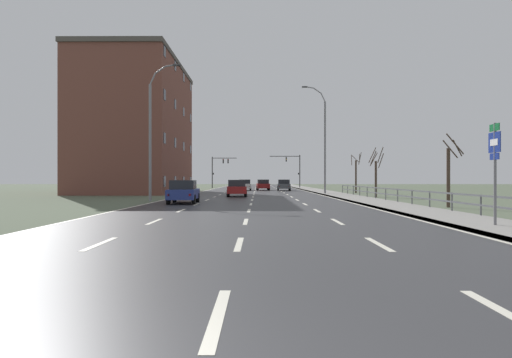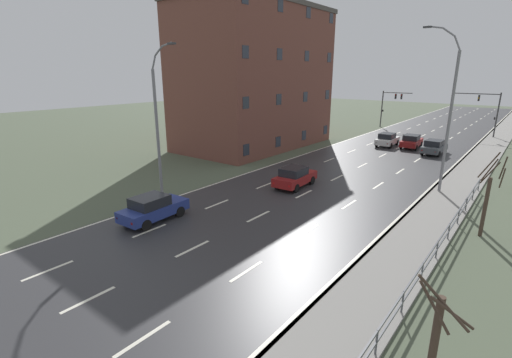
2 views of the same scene
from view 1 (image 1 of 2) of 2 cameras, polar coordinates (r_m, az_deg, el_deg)
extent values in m
cube|color=#4C5642|center=(50.92, -0.21, -1.92)|extent=(160.00, 160.00, 0.12)
cube|color=#303033|center=(62.92, -0.11, -1.49)|extent=(14.00, 120.00, 0.02)
cube|color=beige|center=(11.16, -20.83, -8.41)|extent=(0.16, 2.20, 0.01)
cube|color=beige|center=(16.27, -13.91, -5.75)|extent=(0.16, 2.20, 0.01)
cube|color=beige|center=(21.53, -10.36, -4.34)|extent=(0.16, 2.20, 0.01)
cube|color=beige|center=(26.84, -8.22, -3.48)|extent=(0.16, 2.20, 0.01)
cube|color=beige|center=(32.18, -6.79, -2.90)|extent=(0.16, 2.20, 0.01)
cube|color=beige|center=(37.54, -5.77, -2.48)|extent=(0.16, 2.20, 0.01)
cube|color=beige|center=(42.91, -5.00, -2.17)|extent=(0.16, 2.20, 0.01)
cube|color=beige|center=(48.28, -4.41, -1.93)|extent=(0.16, 2.20, 0.01)
cube|color=beige|center=(53.67, -3.93, -1.73)|extent=(0.16, 2.20, 0.01)
cube|color=beige|center=(59.05, -3.54, -1.58)|extent=(0.16, 2.20, 0.01)
cube|color=beige|center=(64.44, -3.22, -1.44)|extent=(0.16, 2.20, 0.01)
cube|color=beige|center=(69.83, -2.94, -1.33)|extent=(0.16, 2.20, 0.01)
cube|color=beige|center=(75.22, -2.71, -1.23)|extent=(0.16, 2.20, 0.01)
cube|color=beige|center=(80.61, -2.50, -1.15)|extent=(0.16, 2.20, 0.01)
cube|color=beige|center=(86.00, -2.33, -1.08)|extent=(0.16, 2.20, 0.01)
cube|color=beige|center=(91.39, -2.17, -1.01)|extent=(0.16, 2.20, 0.01)
cube|color=beige|center=(96.79, -2.03, -0.96)|extent=(0.16, 2.20, 0.01)
cube|color=beige|center=(102.18, -1.90, -0.91)|extent=(0.16, 2.20, 0.01)
cube|color=beige|center=(107.58, -1.79, -0.86)|extent=(0.16, 2.20, 0.01)
cube|color=beige|center=(112.97, -1.69, -0.82)|extent=(0.16, 2.20, 0.01)
cube|color=beige|center=(118.37, -1.60, -0.78)|extent=(0.16, 2.20, 0.01)
cube|color=beige|center=(5.18, -5.31, -18.36)|extent=(0.16, 2.20, 0.01)
cube|color=beige|center=(10.43, -2.36, -9.00)|extent=(0.16, 2.20, 0.01)
cube|color=beige|center=(15.78, -1.44, -5.93)|extent=(0.16, 2.20, 0.01)
cube|color=beige|center=(21.16, -0.98, -4.42)|extent=(0.16, 2.20, 0.01)
cube|color=beige|center=(26.55, -0.72, -3.52)|extent=(0.16, 2.20, 0.01)
cube|color=beige|center=(31.94, -0.54, -2.92)|extent=(0.16, 2.20, 0.01)
cube|color=beige|center=(37.33, -0.41, -2.50)|extent=(0.16, 2.20, 0.01)
cube|color=beige|center=(42.73, -0.32, -2.18)|extent=(0.16, 2.20, 0.01)
cube|color=beige|center=(48.12, -0.25, -1.94)|extent=(0.16, 2.20, 0.01)
cube|color=beige|center=(53.52, -0.19, -1.74)|extent=(0.16, 2.20, 0.01)
cube|color=beige|center=(58.92, -0.14, -1.58)|extent=(0.16, 2.20, 0.01)
cube|color=beige|center=(64.32, -0.10, -1.45)|extent=(0.16, 2.20, 0.01)
cube|color=beige|center=(69.71, -0.07, -1.33)|extent=(0.16, 2.20, 0.01)
cube|color=beige|center=(75.11, -0.04, -1.24)|extent=(0.16, 2.20, 0.01)
cube|color=beige|center=(80.51, -0.01, -1.15)|extent=(0.16, 2.20, 0.01)
cube|color=beige|center=(85.91, 0.01, -1.08)|extent=(0.16, 2.20, 0.01)
cube|color=beige|center=(91.31, 0.03, -1.02)|extent=(0.16, 2.20, 0.01)
cube|color=beige|center=(96.71, 0.04, -0.96)|extent=(0.16, 2.20, 0.01)
cube|color=beige|center=(102.11, 0.06, -0.91)|extent=(0.16, 2.20, 0.01)
cube|color=beige|center=(107.51, 0.07, -0.86)|extent=(0.16, 2.20, 0.01)
cube|color=beige|center=(112.91, 0.08, -0.82)|extent=(0.16, 2.20, 0.01)
cube|color=beige|center=(118.30, 0.10, -0.78)|extent=(0.16, 2.20, 0.01)
cube|color=beige|center=(5.98, 31.98, -15.85)|extent=(0.16, 2.20, 0.01)
cube|color=beige|center=(10.85, 16.66, -8.65)|extent=(0.16, 2.20, 0.01)
cube|color=beige|center=(16.06, 11.21, -5.83)|extent=(0.16, 2.20, 0.01)
cube|color=beige|center=(21.37, 8.47, -4.37)|extent=(0.16, 2.20, 0.01)
cube|color=beige|center=(26.71, 6.83, -3.50)|extent=(0.16, 2.20, 0.01)
cube|color=beige|center=(32.08, 5.73, -2.91)|extent=(0.16, 2.20, 0.01)
cube|color=beige|center=(37.45, 4.95, -2.49)|extent=(0.16, 2.20, 0.01)
cube|color=beige|center=(42.83, 4.37, -2.18)|extent=(0.16, 2.20, 0.01)
cube|color=beige|center=(48.21, 3.92, -1.93)|extent=(0.16, 2.20, 0.01)
cube|color=beige|center=(53.60, 3.56, -1.74)|extent=(0.16, 2.20, 0.01)
cube|color=beige|center=(58.99, 3.26, -1.58)|extent=(0.16, 2.20, 0.01)
cube|color=beige|center=(64.38, 3.02, -1.44)|extent=(0.16, 2.20, 0.01)
cube|color=beige|center=(69.78, 2.81, -1.33)|extent=(0.16, 2.20, 0.01)
cube|color=beige|center=(75.17, 2.63, -1.24)|extent=(0.16, 2.20, 0.01)
cube|color=beige|center=(80.57, 2.48, -1.15)|extent=(0.16, 2.20, 0.01)
cube|color=beige|center=(85.96, 2.34, -1.08)|extent=(0.16, 2.20, 0.01)
cube|color=beige|center=(91.36, 2.22, -1.01)|extent=(0.16, 2.20, 0.01)
cube|color=beige|center=(96.75, 2.12, -0.96)|extent=(0.16, 2.20, 0.01)
cube|color=beige|center=(102.15, 2.02, -0.91)|extent=(0.16, 2.20, 0.01)
cube|color=beige|center=(107.55, 1.94, -0.86)|extent=(0.16, 2.20, 0.01)
cube|color=beige|center=(112.94, 1.86, -0.82)|extent=(0.16, 2.20, 0.01)
cube|color=beige|center=(118.34, 1.79, -0.78)|extent=(0.16, 2.20, 0.01)
cube|color=beige|center=(63.24, 6.11, -1.47)|extent=(0.16, 120.00, 0.01)
cube|color=beige|center=(63.34, -6.32, -1.47)|extent=(0.16, 120.00, 0.01)
cube|color=gray|center=(63.42, 7.59, -1.43)|extent=(3.00, 120.00, 0.12)
cube|color=slate|center=(63.26, 6.32, -1.44)|extent=(0.16, 120.00, 0.12)
cube|color=#515459|center=(29.19, 19.05, -1.38)|extent=(0.06, 36.11, 0.08)
cube|color=#515459|center=(29.20, 19.05, -2.16)|extent=(0.06, 36.11, 0.08)
cylinder|color=#515459|center=(19.73, 28.73, -3.35)|extent=(0.07, 0.07, 1.00)
cylinder|color=#515459|center=(22.03, 25.53, -3.00)|extent=(0.07, 0.07, 1.00)
cylinder|color=#515459|center=(24.38, 22.95, -2.71)|extent=(0.07, 0.07, 1.00)
cylinder|color=#515459|center=(26.78, 20.82, -2.47)|extent=(0.07, 0.07, 1.00)
cylinder|color=#515459|center=(29.21, 19.05, -2.26)|extent=(0.07, 0.07, 1.00)
cylinder|color=#515459|center=(31.66, 17.55, -2.08)|extent=(0.07, 0.07, 1.00)
cylinder|color=#515459|center=(34.13, 16.27, -1.93)|extent=(0.07, 0.07, 1.00)
cylinder|color=#515459|center=(36.62, 15.16, -1.80)|extent=(0.07, 0.07, 1.00)
cylinder|color=#515459|center=(39.11, 14.19, -1.68)|extent=(0.07, 0.07, 1.00)
cylinder|color=#515459|center=(41.62, 13.34, -1.58)|extent=(0.07, 0.07, 1.00)
cylinder|color=#515459|center=(44.14, 12.59, -1.49)|extent=(0.07, 0.07, 1.00)
cylinder|color=#515459|center=(46.66, 11.91, -1.41)|extent=(0.07, 0.07, 1.00)
cylinder|color=slate|center=(44.52, 9.55, 4.25)|extent=(0.20, 0.20, 9.90)
cylinder|color=slate|center=(45.21, 9.29, 11.09)|extent=(0.52, 0.11, 0.94)
cylinder|color=slate|center=(45.27, 8.51, 12.02)|extent=(0.87, 0.11, 0.65)
cylinder|color=slate|center=(45.23, 7.37, 12.51)|extent=(0.99, 0.11, 0.28)
cube|color=#333335|center=(45.18, 6.74, 12.56)|extent=(0.56, 0.24, 0.12)
cylinder|color=slate|center=(31.75, -14.47, 4.89)|extent=(0.20, 0.20, 8.71)
cylinder|color=slate|center=(32.46, -14.14, 13.30)|extent=(0.48, 0.11, 0.87)
cylinder|color=slate|center=(32.49, -13.15, 14.51)|extent=(0.80, 0.11, 0.61)
cylinder|color=slate|center=(32.40, -11.69, 15.17)|extent=(0.91, 0.11, 0.27)
cube|color=#333335|center=(32.32, -10.89, 15.26)|extent=(0.56, 0.24, 0.12)
cylinder|color=slate|center=(15.88, 30.24, 0.40)|extent=(0.09, 0.09, 3.53)
cube|color=#146633|center=(15.96, 30.18, 6.21)|extent=(0.03, 0.56, 0.24)
cube|color=navy|center=(15.91, 30.18, 4.42)|extent=(0.03, 0.68, 0.68)
cube|color=white|center=(15.90, 30.11, 4.42)|extent=(0.01, 0.44, 0.22)
cube|color=navy|center=(15.88, 30.18, 2.73)|extent=(0.03, 0.52, 0.22)
cylinder|color=#38383A|center=(73.88, 6.09, 1.04)|extent=(0.18, 0.18, 5.97)
cylinder|color=#38383A|center=(73.76, 4.00, 3.17)|extent=(5.40, 0.12, 0.12)
cube|color=black|center=(73.75, 4.21, 2.74)|extent=(0.20, 0.28, 0.80)
sphere|color=#2D2D2D|center=(73.62, 4.22, 2.95)|extent=(0.14, 0.14, 0.14)
sphere|color=#F2AD19|center=(73.60, 4.22, 2.74)|extent=(0.14, 0.14, 0.14)
sphere|color=#2D2D2D|center=(73.59, 4.22, 2.54)|extent=(0.14, 0.14, 0.14)
cube|color=black|center=(73.81, 5.93, 0.74)|extent=(0.18, 0.12, 0.32)
cylinder|color=#38383A|center=(75.04, -6.09, 0.92)|extent=(0.18, 0.18, 5.70)
cylinder|color=#38383A|center=(74.91, -4.40, 2.91)|extent=(4.43, 0.12, 0.12)
cube|color=black|center=(74.91, -4.57, 2.49)|extent=(0.20, 0.28, 0.80)
sphere|color=red|center=(74.77, -4.58, 2.69)|extent=(0.14, 0.14, 0.14)
sphere|color=#2D2D2D|center=(74.76, -4.58, 2.49)|extent=(0.14, 0.14, 0.14)
sphere|color=#2D2D2D|center=(74.75, -4.58, 2.30)|extent=(0.14, 0.14, 0.14)
cube|color=black|center=(74.84, -3.89, 2.49)|extent=(0.20, 0.28, 0.80)
sphere|color=red|center=(74.70, -3.90, 2.70)|extent=(0.14, 0.14, 0.14)
sphere|color=#2D2D2D|center=(74.69, -3.90, 2.50)|extent=(0.14, 0.14, 0.14)
sphere|color=#2D2D2D|center=(74.67, -3.90, 2.30)|extent=(0.14, 0.14, 0.14)
cube|color=black|center=(74.96, -5.92, 0.73)|extent=(0.18, 0.12, 0.32)
cube|color=maroon|center=(38.58, -2.68, -1.48)|extent=(1.97, 4.18, 0.64)
cube|color=black|center=(38.32, -2.68, -0.57)|extent=(1.66, 2.08, 0.60)
cube|color=slate|center=(39.27, -2.68, -0.58)|extent=(1.41, 0.15, 0.51)
cylinder|color=black|center=(39.87, -1.51, -1.90)|extent=(0.25, 0.67, 0.66)
cylinder|color=black|center=(39.87, -3.84, -1.90)|extent=(0.25, 0.67, 0.66)
cylinder|color=black|center=(37.33, -1.44, -2.03)|extent=(0.25, 0.67, 0.66)
cylinder|color=black|center=(37.33, -3.92, -2.03)|extent=(0.25, 0.67, 0.66)
cube|color=red|center=(36.56, -3.72, -1.57)|extent=(0.16, 0.05, 0.14)
cube|color=red|center=(36.56, -1.65, -1.57)|extent=(0.16, 0.05, 0.14)
cube|color=#474C51|center=(57.77, 3.88, -0.99)|extent=(1.92, 4.16, 0.64)
cube|color=black|center=(57.51, 3.88, -0.38)|extent=(1.64, 2.06, 0.60)
cube|color=slate|center=(58.46, 3.86, -0.39)|extent=(1.41, 0.13, 0.51)
cylinder|color=black|center=(59.07, 4.63, -1.28)|extent=(0.25, 0.67, 0.66)
cylinder|color=black|center=(59.04, 3.06, -1.28)|extent=(0.25, 0.67, 0.66)
cylinder|color=black|center=(56.53, 4.73, -1.33)|extent=(0.25, 0.67, 0.66)
cylinder|color=black|center=(56.49, 3.08, -1.34)|extent=(0.25, 0.67, 0.66)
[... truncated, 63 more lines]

